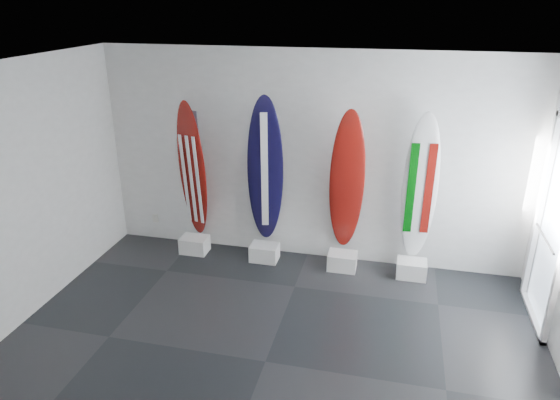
% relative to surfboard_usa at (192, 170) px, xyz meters
% --- Properties ---
extents(floor, '(6.00, 6.00, 0.00)m').
position_rel_surfboard_usa_xyz_m(floor, '(1.68, -2.28, -1.27)').
color(floor, black).
rests_on(floor, ground).
extents(ceiling, '(6.00, 6.00, 0.00)m').
position_rel_surfboard_usa_xyz_m(ceiling, '(1.68, -2.28, 1.73)').
color(ceiling, white).
rests_on(ceiling, wall_back).
extents(wall_back, '(6.00, 0.00, 6.00)m').
position_rel_surfboard_usa_xyz_m(wall_back, '(1.68, 0.22, 0.23)').
color(wall_back, silver).
rests_on(wall_back, ground).
extents(display_block_usa, '(0.40, 0.30, 0.24)m').
position_rel_surfboard_usa_xyz_m(display_block_usa, '(0.00, -0.10, -1.15)').
color(display_block_usa, white).
rests_on(display_block_usa, floor).
extents(surfboard_usa, '(0.51, 0.35, 2.07)m').
position_rel_surfboard_usa_xyz_m(surfboard_usa, '(0.00, 0.00, 0.00)').
color(surfboard_usa, maroon).
rests_on(surfboard_usa, display_block_usa).
extents(display_block_navy, '(0.40, 0.30, 0.24)m').
position_rel_surfboard_usa_xyz_m(display_block_navy, '(1.10, -0.10, -1.15)').
color(display_block_navy, white).
rests_on(display_block_navy, floor).
extents(surfboard_navy, '(0.58, 0.50, 2.21)m').
position_rel_surfboard_usa_xyz_m(surfboard_navy, '(1.10, 0.00, 0.07)').
color(surfboard_navy, black).
rests_on(surfboard_navy, display_block_navy).
extents(display_block_swiss, '(0.40, 0.30, 0.24)m').
position_rel_surfboard_usa_xyz_m(display_block_swiss, '(2.24, -0.10, -1.15)').
color(display_block_swiss, white).
rests_on(display_block_swiss, floor).
extents(surfboard_swiss, '(0.53, 0.48, 2.09)m').
position_rel_surfboard_usa_xyz_m(surfboard_swiss, '(2.24, 0.00, 0.00)').
color(surfboard_swiss, maroon).
rests_on(surfboard_swiss, display_block_swiss).
extents(display_block_italy, '(0.40, 0.30, 0.24)m').
position_rel_surfboard_usa_xyz_m(display_block_italy, '(3.20, -0.10, -1.15)').
color(display_block_italy, white).
rests_on(display_block_italy, floor).
extents(surfboard_italy, '(0.48, 0.21, 2.06)m').
position_rel_surfboard_usa_xyz_m(surfboard_italy, '(3.20, 0.00, -0.00)').
color(surfboard_italy, white).
rests_on(surfboard_italy, display_block_italy).
extents(wall_outlet, '(0.09, 0.02, 0.13)m').
position_rel_surfboard_usa_xyz_m(wall_outlet, '(-0.77, 0.20, -0.92)').
color(wall_outlet, silver).
rests_on(wall_outlet, wall_back).
extents(glass_door, '(0.12, 1.16, 2.85)m').
position_rel_surfboard_usa_xyz_m(glass_door, '(4.65, -0.73, 0.15)').
color(glass_door, white).
rests_on(glass_door, floor).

